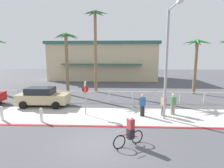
% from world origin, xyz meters
% --- Properties ---
extents(ground_plane, '(80.00, 80.00, 0.00)m').
position_xyz_m(ground_plane, '(0.00, 10.00, 0.00)').
color(ground_plane, '#4C4C51').
extents(sidewalk_strip, '(44.00, 4.00, 0.02)m').
position_xyz_m(sidewalk_strip, '(0.00, 4.20, 0.01)').
color(sidewalk_strip, beige).
rests_on(sidewalk_strip, ground).
extents(curb_paint, '(44.00, 0.24, 0.03)m').
position_xyz_m(curb_paint, '(0.00, 2.20, 0.01)').
color(curb_paint, maroon).
rests_on(curb_paint, ground).
extents(building_backdrop, '(19.73, 9.90, 6.87)m').
position_xyz_m(building_backdrop, '(-2.09, 26.24, 3.46)').
color(building_backdrop, beige).
rests_on(building_backdrop, ground).
extents(rail_fence, '(22.82, 0.08, 1.04)m').
position_xyz_m(rail_fence, '(0.00, 8.50, 0.84)').
color(rail_fence, white).
rests_on(rail_fence, ground).
extents(stop_sign_bike_lane, '(0.52, 0.56, 2.56)m').
position_xyz_m(stop_sign_bike_lane, '(-1.56, 4.48, 1.68)').
color(stop_sign_bike_lane, gray).
rests_on(stop_sign_bike_lane, ground).
extents(bollard_2, '(0.20, 0.20, 1.00)m').
position_xyz_m(bollard_2, '(-7.18, 3.03, 0.52)').
color(bollard_2, white).
rests_on(bollard_2, ground).
extents(bollard_3, '(0.20, 0.20, 1.00)m').
position_xyz_m(bollard_3, '(-4.27, 2.81, 0.52)').
color(bollard_3, white).
rests_on(bollard_3, ground).
extents(streetlight_curb, '(0.24, 2.54, 7.50)m').
position_xyz_m(streetlight_curb, '(4.20, 3.57, 4.28)').
color(streetlight_curb, '#9EA0A5').
rests_on(streetlight_curb, ground).
extents(palm_tree_1, '(2.95, 2.69, 6.99)m').
position_xyz_m(palm_tree_1, '(-4.90, 11.45, 5.25)').
color(palm_tree_1, '#756047').
rests_on(palm_tree_1, ground).
extents(palm_tree_2, '(3.04, 2.66, 9.70)m').
position_xyz_m(palm_tree_2, '(-1.92, 13.25, 7.01)').
color(palm_tree_2, '#846B4C').
rests_on(palm_tree_2, ground).
extents(palm_tree_3, '(3.24, 3.08, 6.31)m').
position_xyz_m(palm_tree_3, '(9.77, 12.68, 4.77)').
color(palm_tree_3, '#756047').
rests_on(palm_tree_3, ground).
extents(car_tan_1, '(4.40, 2.02, 1.69)m').
position_xyz_m(car_tan_1, '(-5.78, 6.62, 0.87)').
color(car_tan_1, tan).
rests_on(car_tan_1, ground).
extents(cyclist_red_0, '(1.55, 1.06, 1.50)m').
position_xyz_m(cyclist_red_0, '(1.56, -0.17, 0.69)').
color(cyclist_red_0, black).
rests_on(cyclist_red_0, ground).
extents(pedestrian_0, '(0.40, 0.46, 1.66)m').
position_xyz_m(pedestrian_0, '(4.30, 4.46, 0.77)').
color(pedestrian_0, '#4C4C51').
rests_on(pedestrian_0, ground).
extents(pedestrian_1, '(0.48, 0.45, 1.69)m').
position_xyz_m(pedestrian_1, '(2.73, 4.33, 0.78)').
color(pedestrian_1, '#232326').
rests_on(pedestrian_1, ground).
extents(pedestrian_2, '(0.48, 0.43, 1.64)m').
position_xyz_m(pedestrian_2, '(5.09, 4.81, 0.75)').
color(pedestrian_2, gray).
rests_on(pedestrian_2, ground).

